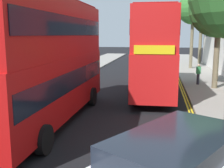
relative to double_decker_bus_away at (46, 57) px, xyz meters
The scene contains 10 objects.
sidewalk_right 10.89m from the double_decker_bus_away, 31.89° to the left, with size 4.00×80.00×0.14m, color gray.
sidewalk_left 7.50m from the double_decker_bus_away, 126.51° to the left, with size 4.00×80.00×0.14m, color gray.
kerb_line_outer 8.24m from the double_decker_bus_away, 27.49° to the left, with size 0.10×56.00×0.01m, color yellow.
kerb_line_inner 8.11m from the double_decker_bus_away, 28.05° to the left, with size 0.10×56.00×0.01m, color yellow.
double_decker_bus_away is the anchor object (origin of this frame).
double_decker_bus_oncoming 8.82m from the double_decker_bus_away, 58.67° to the left, with size 3.00×10.87×5.64m.
pedestrian_far 13.52m from the double_decker_bus_away, 53.07° to the left, with size 0.34×0.22×1.62m.
street_tree_near 23.69m from the double_decker_bus_away, 68.52° to the left, with size 3.52×3.52×8.55m.
street_tree_mid 13.32m from the double_decker_bus_away, 45.95° to the left, with size 4.30×4.30×7.95m.
street_tree_distant 29.93m from the double_decker_bus_away, 69.64° to the left, with size 3.35×3.35×7.98m.
Camera 1 is at (2.66, -1.16, 4.02)m, focal length 44.01 mm.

